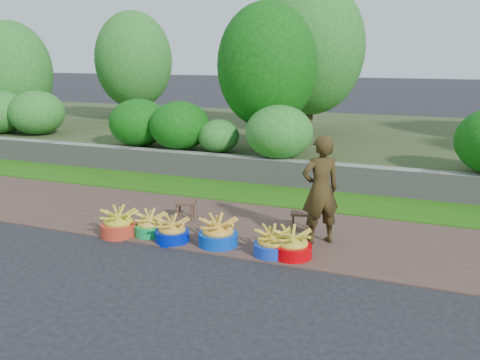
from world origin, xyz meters
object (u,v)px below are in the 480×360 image
at_px(basin_a, 119,224).
at_px(vendor_woman, 320,190).
at_px(basin_f, 292,246).
at_px(basin_b, 150,225).
at_px(basin_e, 272,244).
at_px(stool_left, 185,205).
at_px(basin_d, 218,234).
at_px(basin_c, 172,232).
at_px(stool_right, 301,216).

xyz_separation_m(basin_a, vendor_woman, (2.84, 0.82, 0.61)).
height_order(basin_a, basin_f, basin_a).
bearing_deg(basin_b, basin_e, -2.34).
xyz_separation_m(basin_a, stool_left, (0.54, 1.09, 0.06)).
height_order(basin_b, basin_f, basin_f).
relative_size(basin_f, vendor_woman, 0.34).
bearing_deg(basin_e, basin_b, 177.66).
bearing_deg(stool_left, basin_a, -116.24).
relative_size(basin_b, vendor_woman, 0.31).
relative_size(basin_d, stool_left, 1.51).
bearing_deg(basin_d, basin_c, -171.11).
xyz_separation_m(basin_c, stool_left, (-0.34, 1.04, 0.08)).
relative_size(basin_b, basin_d, 0.87).
relative_size(basin_a, vendor_woman, 0.35).
relative_size(stool_left, vendor_woman, 0.24).
distance_m(basin_a, basin_f, 2.66).
xyz_separation_m(stool_left, stool_right, (1.89, 0.20, -0.01)).
height_order(basin_a, basin_b, basin_a).
distance_m(basin_c, basin_f, 1.78).
distance_m(basin_b, basin_c, 0.46).
bearing_deg(stool_left, stool_right, 6.07).
bearing_deg(basin_c, stool_left, 108.30).
bearing_deg(basin_a, stool_left, 63.76).
xyz_separation_m(basin_f, vendor_woman, (0.18, 0.69, 0.62)).
height_order(basin_e, stool_left, basin_e).
bearing_deg(stool_right, basin_a, -151.98).
distance_m(basin_b, stool_right, 2.29).
distance_m(basin_c, basin_d, 0.69).
relative_size(basin_d, stool_right, 1.60).
bearing_deg(basin_c, vendor_woman, 21.41).
height_order(basin_a, vendor_woman, vendor_woman).
relative_size(basin_a, stool_left, 1.48).
xyz_separation_m(basin_d, stool_right, (0.87, 1.14, 0.04)).
xyz_separation_m(basin_c, basin_e, (1.51, 0.05, 0.01)).
height_order(basin_a, basin_e, basin_a).
height_order(basin_a, stool_left, basin_a).
bearing_deg(basin_b, vendor_woman, 14.94).
relative_size(basin_c, basin_f, 0.93).
height_order(basin_c, stool_left, basin_c).
bearing_deg(stool_left, basin_d, -42.44).
bearing_deg(basin_b, stool_right, 29.21).
height_order(basin_b, stool_right, basin_b).
distance_m(basin_e, basin_f, 0.27).
bearing_deg(stool_right, basin_f, -78.95).
distance_m(basin_b, vendor_woman, 2.57).
distance_m(basin_c, stool_right, 1.99).
relative_size(basin_c, basin_e, 0.96).
bearing_deg(basin_d, basin_b, 178.96).
bearing_deg(basin_d, vendor_woman, 27.33).
bearing_deg(stool_right, basin_e, -91.89).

